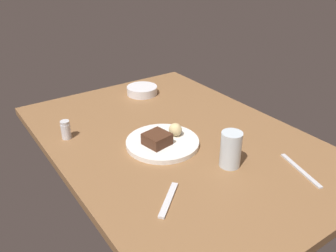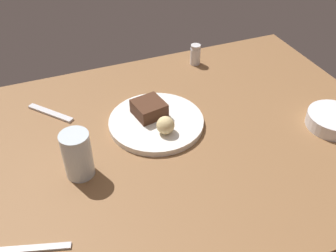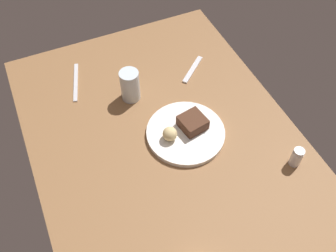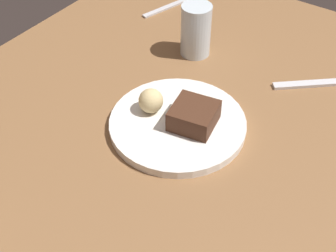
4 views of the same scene
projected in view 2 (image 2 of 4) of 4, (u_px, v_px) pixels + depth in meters
dining_table at (170, 143)px, 99.06cm from camera, size 120.00×84.00×3.00cm
dessert_plate at (156, 122)px, 102.15cm from camera, size 25.65×25.65×1.68cm
chocolate_cake_slice at (149, 109)px, 102.15cm from camera, size 9.10×9.13×4.02cm
bread_roll at (165, 125)px, 96.09cm from camera, size 4.69×4.69×4.69cm
salt_shaker at (195, 55)px, 125.94cm from camera, size 3.42×3.42×6.90cm
water_glass at (77, 155)px, 84.97cm from camera, size 6.66×6.66×11.74cm
side_bowl at (333, 120)px, 101.16cm from camera, size 14.02×14.02×3.71cm
dessert_spoon at (50, 113)px, 106.11cm from camera, size 11.11×12.58×0.70cm
butter_knife at (21, 249)px, 72.73cm from camera, size 18.62×6.73×0.50cm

